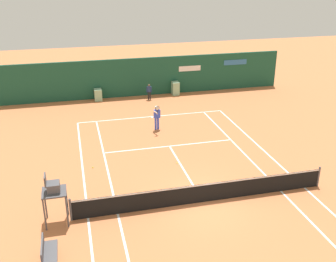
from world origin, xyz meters
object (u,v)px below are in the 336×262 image
object	(u,v)px
player_bench	(48,251)
tennis_ball_by_sideline	(93,167)
ball_kid_right_post	(149,91)
tennis_ball_near_service_line	(177,163)
player_on_baseline	(157,116)
umpire_chair	(54,191)

from	to	relation	value
player_bench	tennis_ball_by_sideline	bearing A→B (deg)	163.40
ball_kid_right_post	tennis_ball_near_service_line	size ratio (longest dim) A/B	19.01
tennis_ball_by_sideline	tennis_ball_near_service_line	size ratio (longest dim) A/B	1.00
player_on_baseline	ball_kid_right_post	xyz separation A→B (m)	(0.79, 6.45, -0.24)
tennis_ball_near_service_line	umpire_chair	bearing A→B (deg)	-147.81
umpire_chair	player_bench	world-z (taller)	umpire_chair
ball_kid_right_post	tennis_ball_near_service_line	distance (m)	11.66
player_on_baseline	ball_kid_right_post	world-z (taller)	player_on_baseline
player_bench	tennis_ball_near_service_line	xyz separation A→B (m)	(6.72, 6.54, -0.47)
player_bench	tennis_ball_near_service_line	bearing A→B (deg)	134.21
player_bench	ball_kid_right_post	world-z (taller)	ball_kid_right_post
umpire_chair	player_on_baseline	world-z (taller)	umpire_chair
tennis_ball_by_sideline	tennis_ball_near_service_line	distance (m)	4.63
player_on_baseline	tennis_ball_by_sideline	world-z (taller)	player_on_baseline
ball_kid_right_post	tennis_ball_by_sideline	distance (m)	12.26
player_bench	player_on_baseline	world-z (taller)	player_on_baseline
player_bench	ball_kid_right_post	bearing A→B (deg)	157.50
player_bench	tennis_ball_near_service_line	size ratio (longest dim) A/B	19.83
ball_kid_right_post	tennis_ball_by_sideline	bearing A→B (deg)	74.22
ball_kid_right_post	tennis_ball_near_service_line	world-z (taller)	ball_kid_right_post
ball_kid_right_post	player_bench	bearing A→B (deg)	77.81
umpire_chair	tennis_ball_near_service_line	distance (m)	7.75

